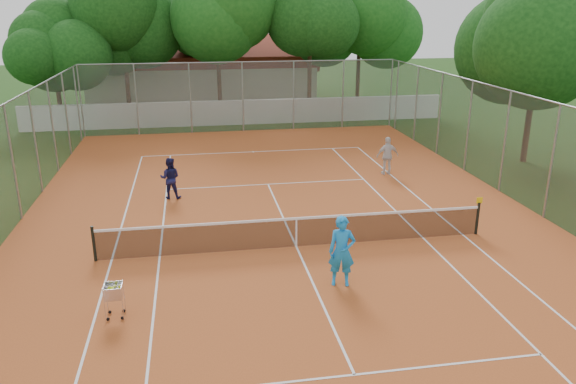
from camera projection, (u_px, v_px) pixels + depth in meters
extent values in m
plane|color=#18380F|center=(296.00, 247.00, 17.27)|extent=(120.00, 120.00, 0.00)
cube|color=#B05222|center=(296.00, 247.00, 17.26)|extent=(18.00, 34.00, 0.02)
cube|color=white|center=(296.00, 247.00, 17.26)|extent=(10.98, 23.78, 0.01)
cube|color=black|center=(296.00, 232.00, 17.10)|extent=(11.88, 0.10, 0.98)
cube|color=slate|center=(297.00, 185.00, 16.63)|extent=(18.00, 34.00, 4.00)
cube|color=white|center=(240.00, 112.00, 34.79)|extent=(26.00, 0.30, 1.50)
cube|color=beige|center=(202.00, 71.00, 43.35)|extent=(16.40, 9.00, 4.40)
cube|color=#0E380F|center=(234.00, 39.00, 36.24)|extent=(29.00, 19.00, 10.00)
imported|color=#1989DC|center=(342.00, 251.00, 14.64)|extent=(0.79, 0.61, 1.91)
imported|color=#161643|center=(170.00, 178.00, 21.36)|extent=(0.87, 0.73, 1.59)
imported|color=silver|center=(388.00, 156.00, 24.38)|extent=(0.98, 0.41, 1.66)
cube|color=silver|center=(114.00, 300.00, 13.24)|extent=(0.54, 0.54, 0.92)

